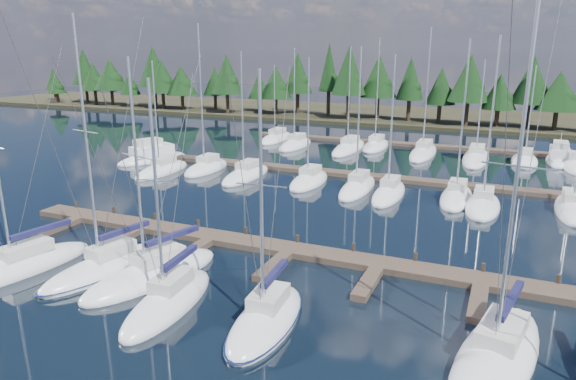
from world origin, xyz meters
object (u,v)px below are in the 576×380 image
at_px(main_dock, 288,253).
at_px(motor_yacht_left, 152,157).
at_px(front_sailboat_0, 21,267).
at_px(motor_yacht_right, 559,158).
at_px(front_sailboat_2, 153,274).
at_px(front_sailboat_1, 107,267).
at_px(front_sailboat_3, 169,301).
at_px(front_sailboat_5, 497,355).
at_px(front_sailboat_4, 266,320).

distance_m(main_dock, motor_yacht_left, 33.62).
xyz_separation_m(front_sailboat_0, motor_yacht_right, (32.51, 47.77, 0.17)).
xyz_separation_m(main_dock, front_sailboat_2, (-6.02, -6.34, 0.08)).
height_order(front_sailboat_1, front_sailboat_3, front_sailboat_1).
xyz_separation_m(front_sailboat_3, front_sailboat_5, (16.18, 1.64, 0.00)).
bearing_deg(front_sailboat_4, front_sailboat_1, 171.37).
relative_size(front_sailboat_1, motor_yacht_right, 1.87).
bearing_deg(main_dock, front_sailboat_3, -109.34).
bearing_deg(front_sailboat_3, motor_yacht_left, 129.01).
height_order(main_dock, motor_yacht_right, motor_yacht_right).
bearing_deg(motor_yacht_right, front_sailboat_5, -96.55).
bearing_deg(main_dock, motor_yacht_right, 64.77).
height_order(front_sailboat_3, motor_yacht_left, front_sailboat_3).
distance_m(front_sailboat_1, front_sailboat_2, 3.23).
height_order(front_sailboat_4, motor_yacht_right, front_sailboat_4).
distance_m(main_dock, front_sailboat_2, 8.74).
xyz_separation_m(front_sailboat_4, motor_yacht_left, (-29.21, 28.83, 0.21)).
bearing_deg(main_dock, front_sailboat_4, -73.64).
bearing_deg(front_sailboat_0, motor_yacht_right, 55.77).
relative_size(front_sailboat_1, motor_yacht_left, 1.68).
height_order(front_sailboat_0, front_sailboat_1, front_sailboat_1).
height_order(front_sailboat_0, front_sailboat_5, front_sailboat_5).
height_order(front_sailboat_1, front_sailboat_5, front_sailboat_5).
relative_size(front_sailboat_5, motor_yacht_right, 1.91).
bearing_deg(motor_yacht_left, front_sailboat_5, -34.67).
bearing_deg(front_sailboat_0, front_sailboat_5, 3.30).
relative_size(front_sailboat_0, front_sailboat_5, 0.88).
xyz_separation_m(front_sailboat_2, front_sailboat_3, (2.93, -2.46, 0.01)).
relative_size(front_sailboat_4, motor_yacht_right, 1.56).
relative_size(front_sailboat_5, motor_yacht_left, 1.71).
bearing_deg(front_sailboat_1, main_dock, 35.80).
height_order(main_dock, front_sailboat_1, front_sailboat_1).
height_order(front_sailboat_3, front_sailboat_4, front_sailboat_4).
bearing_deg(front_sailboat_0, front_sailboat_4, 0.99).
bearing_deg(motor_yacht_right, motor_yacht_left, -157.54).
distance_m(main_dock, motor_yacht_right, 43.17).
xyz_separation_m(front_sailboat_1, motor_yacht_left, (-17.50, 27.05, 0.20)).
distance_m(front_sailboat_0, motor_yacht_left, 31.74).
relative_size(front_sailboat_1, front_sailboat_3, 1.24).
bearing_deg(front_sailboat_0, front_sailboat_2, 16.43).
relative_size(front_sailboat_2, motor_yacht_left, 1.44).
height_order(front_sailboat_3, front_sailboat_5, front_sailboat_5).
bearing_deg(motor_yacht_right, front_sailboat_4, -108.54).
xyz_separation_m(front_sailboat_2, motor_yacht_left, (-20.71, 26.73, 0.22)).
relative_size(main_dock, front_sailboat_2, 3.22).
bearing_deg(motor_yacht_right, front_sailboat_1, -121.15).
relative_size(main_dock, front_sailboat_4, 3.32).
distance_m(front_sailboat_5, motor_yacht_right, 46.51).
xyz_separation_m(front_sailboat_0, front_sailboat_5, (27.20, 1.57, -0.00)).
distance_m(main_dock, front_sailboat_1, 11.38).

